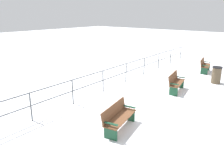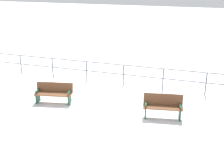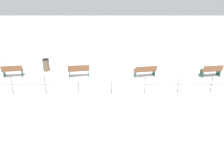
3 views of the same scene
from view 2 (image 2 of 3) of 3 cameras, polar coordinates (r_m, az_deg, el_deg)
ground_plane at (r=11.72m, az=-1.41°, el=-7.02°), size 80.00×80.00×0.00m
bench_second at (r=12.49m, az=-11.53°, el=-3.49°), size 0.84×1.67×0.84m
bench_third at (r=11.13m, az=10.10°, el=-6.09°), size 0.73×1.56×0.91m
waterfront_railing at (r=13.94m, az=2.29°, el=0.68°), size 0.05×19.41×1.09m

